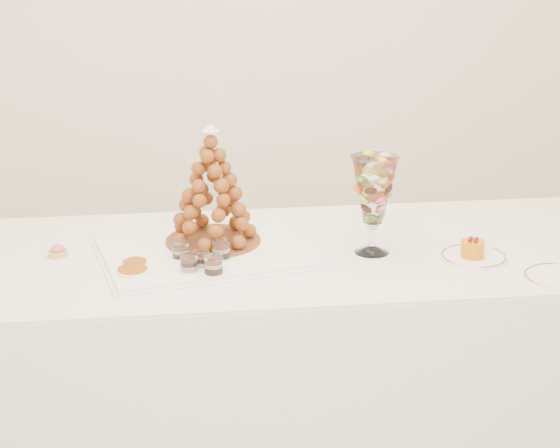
{
  "coord_description": "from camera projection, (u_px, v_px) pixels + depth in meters",
  "views": [
    {
      "loc": [
        -0.2,
        -2.62,
        1.95
      ],
      "look_at": [
        0.05,
        0.22,
        0.93
      ],
      "focal_mm": 60.0,
      "sensor_mm": 36.0,
      "label": 1
    }
  ],
  "objects": [
    {
      "name": "verrine_a",
      "position": [
        181.0,
        253.0,
        2.94
      ],
      "size": [
        0.06,
        0.06,
        0.07
      ],
      "primitive_type": "cylinder",
      "rotation": [
        0.0,
        0.0,
        -0.2
      ],
      "color": "white",
      "rests_on": "buffet_table"
    },
    {
      "name": "verrine_c",
      "position": [
        221.0,
        252.0,
        2.94
      ],
      "size": [
        0.06,
        0.06,
        0.08
      ],
      "primitive_type": "cylinder",
      "rotation": [
        0.0,
        0.0,
        0.06
      ],
      "color": "white",
      "rests_on": "buffet_table"
    },
    {
      "name": "buffet_table",
      "position": [
        308.0,
        363.0,
        3.21
      ],
      "size": [
        2.22,
        0.95,
        0.83
      ],
      "rotation": [
        0.0,
        0.0,
        0.03
      ],
      "color": "white",
      "rests_on": "ground"
    },
    {
      "name": "mousse_cake",
      "position": [
        473.0,
        249.0,
        2.98
      ],
      "size": [
        0.07,
        0.07,
        0.07
      ],
      "color": "#CF7409",
      "rests_on": "cake_plate"
    },
    {
      "name": "lace_tray",
      "position": [
        205.0,
        251.0,
        3.03
      ],
      "size": [
        0.75,
        0.63,
        0.02
      ],
      "primitive_type": "cube",
      "rotation": [
        0.0,
        0.0,
        0.25
      ],
      "color": "white",
      "rests_on": "buffet_table"
    },
    {
      "name": "spare_plate",
      "position": [
        559.0,
        278.0,
        2.84
      ],
      "size": [
        0.21,
        0.21,
        0.01
      ],
      "primitive_type": "cylinder",
      "color": "white",
      "rests_on": "buffet_table"
    },
    {
      "name": "ramekin_back",
      "position": [
        135.0,
        266.0,
        2.91
      ],
      "size": [
        0.08,
        0.08,
        0.03
      ],
      "primitive_type": "cylinder",
      "color": "white",
      "rests_on": "buffet_table"
    },
    {
      "name": "croquembouche",
      "position": [
        212.0,
        186.0,
        3.01
      ],
      "size": [
        0.31,
        0.31,
        0.39
      ],
      "rotation": [
        0.0,
        0.0,
        0.17
      ],
      "color": "brown",
      "rests_on": "lace_tray"
    },
    {
      "name": "ramekin_front",
      "position": [
        133.0,
        274.0,
        2.83
      ],
      "size": [
        0.1,
        0.1,
        0.03
      ],
      "primitive_type": "cylinder",
      "color": "white",
      "rests_on": "buffet_table"
    },
    {
      "name": "macaron_vase",
      "position": [
        374.0,
        191.0,
        2.98
      ],
      "size": [
        0.15,
        0.15,
        0.32
      ],
      "color": "white",
      "rests_on": "buffet_table"
    },
    {
      "name": "verrine_b",
      "position": [
        201.0,
        262.0,
        2.88
      ],
      "size": [
        0.06,
        0.06,
        0.07
      ],
      "primitive_type": "cylinder",
      "rotation": [
        0.0,
        0.0,
        -0.32
      ],
      "color": "white",
      "rests_on": "buffet_table"
    },
    {
      "name": "verrine_e",
      "position": [
        214.0,
        268.0,
        2.82
      ],
      "size": [
        0.07,
        0.07,
        0.08
      ],
      "primitive_type": "cylinder",
      "rotation": [
        0.0,
        0.0,
        -0.22
      ],
      "color": "white",
      "rests_on": "buffet_table"
    },
    {
      "name": "cake_plate",
      "position": [
        473.0,
        257.0,
        2.99
      ],
      "size": [
        0.21,
        0.21,
        0.01
      ],
      "primitive_type": "cylinder",
      "color": "white",
      "rests_on": "buffet_table"
    },
    {
      "name": "verrine_d",
      "position": [
        189.0,
        266.0,
        2.84
      ],
      "size": [
        0.06,
        0.06,
        0.07
      ],
      "primitive_type": "cylinder",
      "rotation": [
        0.0,
        0.0,
        0.03
      ],
      "color": "white",
      "rests_on": "buffet_table"
    },
    {
      "name": "pink_tart",
      "position": [
        58.0,
        251.0,
        3.01
      ],
      "size": [
        0.06,
        0.06,
        0.04
      ],
      "color": "tan",
      "rests_on": "buffet_table"
    }
  ]
}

